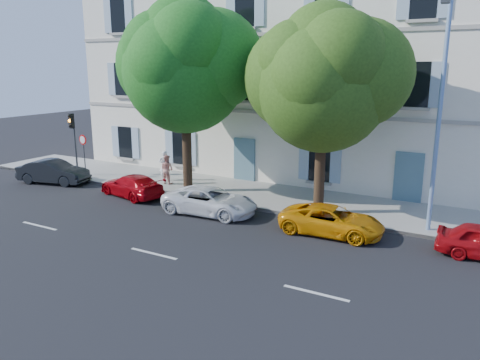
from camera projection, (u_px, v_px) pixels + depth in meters
The scene contains 15 objects.
ground at pixel (215, 222), 19.80m from camera, with size 90.00×90.00×0.00m, color black.
sidewalk at pixel (262, 195), 23.55m from camera, with size 36.00×4.50×0.15m, color #A09E96.
kerb at pixel (241, 206), 21.71m from camera, with size 36.00×0.16×0.16m, color #9E998E.
building at pixel (307, 73), 27.01m from camera, with size 28.00×7.00×12.00m, color white.
car_dark_sedan at pixel (53, 172), 26.11m from camera, with size 1.39×3.99×1.31m, color black.
car_red_coupe at pixel (132, 186), 23.48m from camera, with size 1.58×3.89×1.13m, color #A9040C.
car_white_coupe at pixel (210, 201), 20.71m from camera, with size 1.97×4.28×1.19m, color white.
car_yellow_supercar at pixel (332, 220), 18.20m from camera, with size 1.86×4.03×1.12m, color orange.
tree_left at pixel (185, 72), 22.69m from camera, with size 6.00×6.00×9.30m.
tree_right at pixel (323, 86), 19.26m from camera, with size 5.51×5.51×8.49m.
traffic_light at pixel (73, 131), 26.87m from camera, with size 0.32×0.41×3.63m.
road_sign at pixel (83, 147), 26.58m from camera, with size 0.57×0.10×2.47m.
street_lamp at pixel (440, 106), 17.09m from camera, with size 0.29×1.82×8.55m.
pedestrian_a at pixel (165, 165), 26.13m from camera, with size 0.61×0.40×1.69m, color white.
pedestrian_b at pixel (167, 169), 25.41m from camera, with size 0.77×0.60×1.59m, color #D69688.
Camera 1 is at (10.12, -15.89, 6.42)m, focal length 35.00 mm.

